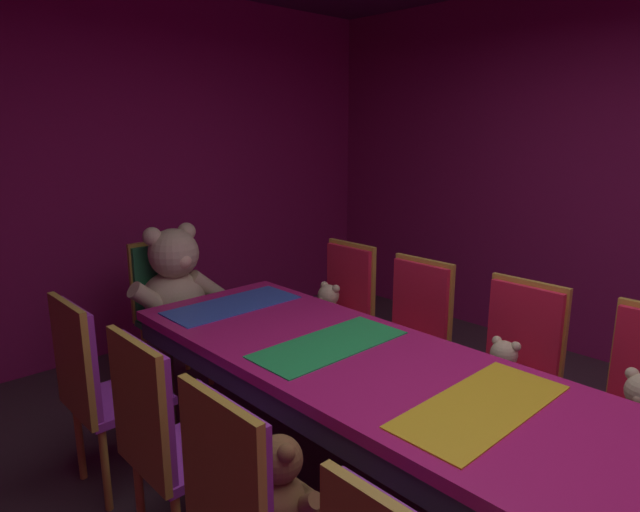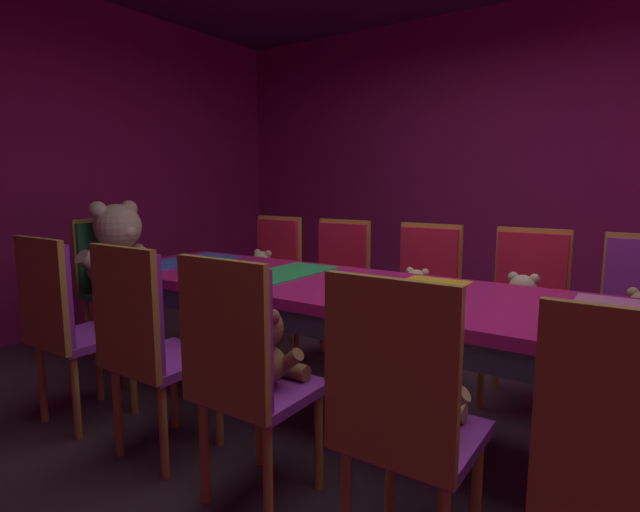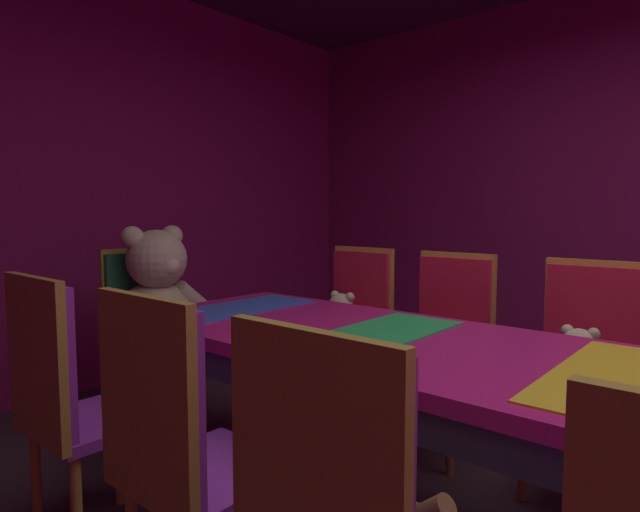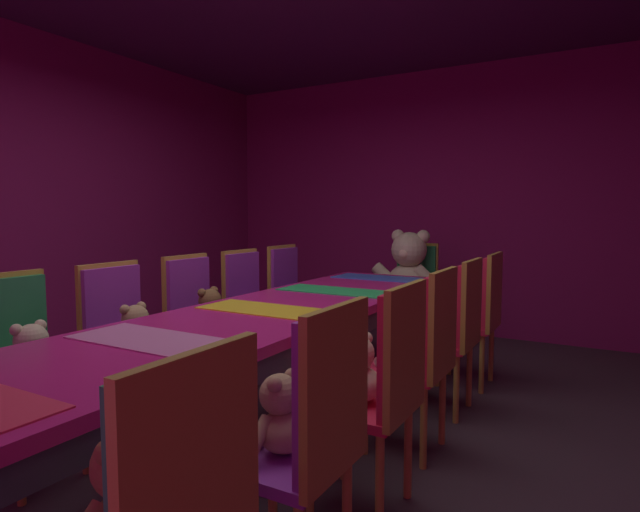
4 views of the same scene
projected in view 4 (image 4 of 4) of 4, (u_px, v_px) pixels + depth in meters
name	position (u px, v px, depth m)	size (l,w,h in m)	color
ground_plane	(268.00, 440.00, 2.91)	(7.90, 7.90, 0.00)	#3F2D38
wall_back	(440.00, 201.00, 5.57)	(5.20, 0.12, 2.80)	#8C1959
banquet_table	(267.00, 325.00, 2.86)	(0.90, 3.75, 0.75)	#C61E72
chair_left_1	(15.00, 354.00, 2.49)	(0.42, 0.41, 0.98)	#268C4C
teddy_left_1	(33.00, 359.00, 2.42)	(0.25, 0.32, 0.31)	beige
chair_left_2	(119.00, 330.00, 2.99)	(0.42, 0.41, 0.98)	purple
teddy_left_2	(137.00, 334.00, 2.92)	(0.25, 0.32, 0.31)	tan
chair_left_3	(195.00, 312.00, 3.55)	(0.42, 0.41, 0.98)	purple
teddy_left_3	(211.00, 314.00, 3.48)	(0.26, 0.33, 0.31)	brown
chair_left_4	(248.00, 300.00, 4.04)	(0.42, 0.41, 0.98)	purple
chair_left_5	(289.00, 289.00, 4.59)	(0.42, 0.41, 0.98)	purple
teddy_right_0	(125.00, 503.00, 1.22)	(0.26, 0.33, 0.31)	brown
chair_right_1	(315.00, 422.00, 1.68)	(0.42, 0.41, 0.98)	purple
teddy_right_1	(279.00, 418.00, 1.75)	(0.23, 0.30, 0.28)	tan
chair_right_2	(388.00, 376.00, 2.16)	(0.42, 0.41, 0.98)	red
teddy_right_2	(356.00, 373.00, 2.23)	(0.24, 0.31, 0.30)	beige
chair_right_3	(428.00, 343.00, 2.70)	(0.42, 0.41, 0.98)	red
teddy_right_3	(402.00, 344.00, 2.77)	(0.22, 0.28, 0.27)	beige
chair_right_4	(459.00, 321.00, 3.26)	(0.42, 0.41, 0.98)	red
chair_right_5	(483.00, 306.00, 3.77)	(0.42, 0.41, 0.98)	red
teddy_right_5	(463.00, 306.00, 3.84)	(0.23, 0.30, 0.29)	beige
throne_chair	(414.00, 284.00, 4.96)	(0.41, 0.42, 0.98)	#268C4C
king_teddy_bear	(408.00, 271.00, 4.80)	(0.70, 0.54, 0.66)	beige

